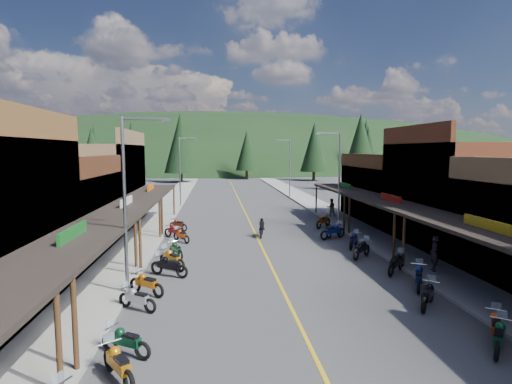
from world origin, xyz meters
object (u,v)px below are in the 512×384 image
object	(u,v)px
shop_east_2	(462,194)
pine_6	(429,150)
streetlight_0	(128,197)
bike_west_2	(118,362)
bike_east_9	(333,230)
streetlight_2	(338,175)
bike_east_11	(323,220)
pine_9	(368,151)
bike_west_11	(178,224)
bike_west_10	(175,230)
bike_west_4	(137,298)
pine_1	(123,147)
shop_west_3	(90,186)
bike_west_5	(146,282)
bike_west_8	(176,249)
pine_5	(366,144)
bike_east_2	(499,335)
bike_west_9	(181,235)
shop_west_2	(43,215)
streetlight_1	(181,169)
pine_3	(247,150)
shop_east_3	(398,193)
pine_7	(94,147)
bike_east_3	(496,325)
pedestrian_east_a	(434,254)
bike_east_8	(354,240)
pine_11	(360,146)
bike_east_7	(362,248)
bike_west_6	(169,265)
pine_2	(181,143)
bike_east_10	(334,230)
bike_east_4	(428,294)
pine_0	(33,150)
streetlight_3	(289,165)

from	to	relation	value
shop_east_2	pine_6	bearing A→B (deg)	62.66
shop_east_2	streetlight_0	distance (m)	22.14
bike_west_2	bike_east_9	size ratio (longest dim) A/B	0.90
streetlight_2	bike_east_11	world-z (taller)	streetlight_2
pine_9	bike_west_11	size ratio (longest dim) A/B	5.57
bike_west_10	bike_west_4	bearing A→B (deg)	-143.52
pine_1	bike_east_9	world-z (taller)	pine_1
shop_west_3	pine_6	bearing A→B (deg)	41.40
bike_west_5	bike_west_8	distance (m)	6.32
pine_5	bike_east_2	world-z (taller)	pine_5
bike_west_9	bike_west_5	bearing A→B (deg)	-133.16
shop_west_3	bike_east_9	bearing A→B (deg)	-20.10
bike_west_2	bike_west_8	size ratio (longest dim) A/B	1.07
shop_west_2	streetlight_0	size ratio (longest dim) A/B	1.36
streetlight_1	pine_3	size ratio (longest dim) A/B	0.73
shop_east_3	pine_7	world-z (taller)	pine_7
bike_west_11	bike_east_3	xyz separation A→B (m)	(12.58, -20.32, 0.01)
shop_west_2	streetlight_0	distance (m)	10.45
pine_7	bike_west_4	bearing A→B (deg)	-72.97
shop_east_3	pine_7	xyz separation A→B (m)	(-45.75, 64.70, 4.70)
bike_east_2	bike_west_9	bearing A→B (deg)	165.97
pedestrian_east_a	bike_east_8	bearing A→B (deg)	-145.32
streetlight_2	pine_3	xyz separation A→B (m)	(-2.95, 58.00, 2.02)
shop_east_2	bike_east_11	size ratio (longest dim) A/B	4.78
shop_east_3	pine_11	size ratio (longest dim) A/B	0.88
bike_east_7	bike_west_2	bearing A→B (deg)	-89.51
pine_5	bike_west_6	xyz separation A→B (m)	(-39.53, -75.49, -7.36)
shop_west_2	pine_1	bearing A→B (deg)	98.53
bike_west_2	bike_west_4	distance (m)	5.17
shop_east_2	pine_11	bearing A→B (deg)	80.28
bike_west_8	bike_west_2	bearing A→B (deg)	-118.77
pine_9	bike_east_2	world-z (taller)	pine_9
bike_west_10	pedestrian_east_a	xyz separation A→B (m)	(14.52, -10.11, 0.50)
pine_2	bike_west_9	world-z (taller)	pine_2
shop_west_2	bike_west_2	xyz separation A→B (m)	(7.88, -14.69, -1.95)
pine_9	pine_11	bearing A→B (deg)	-119.74
bike_west_8	bike_east_3	distance (m)	16.94
bike_west_4	bike_east_11	world-z (taller)	bike_east_11
shop_east_3	streetlight_1	distance (m)	23.39
pine_11	pedestrian_east_a	xyz separation A→B (m)	(-11.59, -42.41, -6.10)
bike_east_9	bike_west_9	bearing A→B (deg)	-116.82
pine_5	pine_11	xyz separation A→B (m)	(-14.00, -34.00, -0.80)
streetlight_2	pine_2	xyz separation A→B (m)	(-16.95, 50.00, 3.53)
streetlight_2	bike_west_8	size ratio (longest dim) A/B	4.18
bike_east_10	bike_east_4	bearing A→B (deg)	-40.96
pine_0	bike_west_10	size ratio (longest dim) A/B	5.33
shop_east_2	bike_east_11	distance (m)	10.77
shop_east_3	streetlight_3	world-z (taller)	streetlight_3
bike_west_11	bike_west_9	bearing A→B (deg)	-130.28
bike_west_2	bike_east_4	size ratio (longest dim) A/B	1.00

